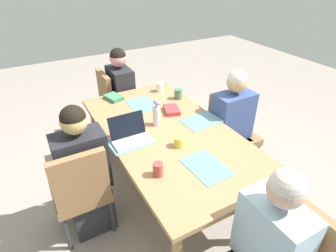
{
  "coord_description": "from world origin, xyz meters",
  "views": [
    {
      "loc": [
        1.84,
        -1.02,
        2.09
      ],
      "look_at": [
        0.0,
        0.0,
        0.8
      ],
      "focal_mm": 29.62,
      "sensor_mm": 36.0,
      "label": 1
    }
  ],
  "objects_px": {
    "person_far_right_near": "(231,131)",
    "coffee_mug_centre_left": "(178,94)",
    "person_near_left_mid": "(85,178)",
    "coffee_mug_centre_right": "(160,87)",
    "person_head_left_left_near": "(122,100)",
    "chair_near_left_mid": "(81,188)",
    "dining_table": "(168,138)",
    "chair_far_right_near": "(230,128)",
    "flower_vase": "(157,112)",
    "laptop_near_left_mid": "(130,136)",
    "coffee_mug_near_left": "(179,142)",
    "coffee_mug_near_right": "(158,169)",
    "chair_head_left_left_near": "(115,101)",
    "book_red_cover": "(114,97)",
    "book_blue_cover": "(172,110)"
  },
  "relations": [
    {
      "from": "chair_far_right_near",
      "to": "book_blue_cover",
      "type": "height_order",
      "value": "chair_far_right_near"
    },
    {
      "from": "flower_vase",
      "to": "book_blue_cover",
      "type": "xyz_separation_m",
      "value": [
        -0.15,
        0.24,
        -0.11
      ]
    },
    {
      "from": "flower_vase",
      "to": "book_red_cover",
      "type": "bearing_deg",
      "value": -166.61
    },
    {
      "from": "chair_head_left_left_near",
      "to": "flower_vase",
      "type": "bearing_deg",
      "value": 1.14
    },
    {
      "from": "chair_near_left_mid",
      "to": "chair_far_right_near",
      "type": "height_order",
      "value": "same"
    },
    {
      "from": "person_near_left_mid",
      "to": "coffee_mug_centre_right",
      "type": "bearing_deg",
      "value": 125.35
    },
    {
      "from": "coffee_mug_centre_right",
      "to": "book_red_cover",
      "type": "distance_m",
      "value": 0.55
    },
    {
      "from": "person_near_left_mid",
      "to": "chair_far_right_near",
      "type": "distance_m",
      "value": 1.6
    },
    {
      "from": "chair_near_left_mid",
      "to": "chair_far_right_near",
      "type": "xyz_separation_m",
      "value": [
        -0.14,
        1.65,
        0.0
      ]
    },
    {
      "from": "coffee_mug_centre_right",
      "to": "book_red_cover",
      "type": "xyz_separation_m",
      "value": [
        -0.06,
        -0.54,
        -0.03
      ]
    },
    {
      "from": "chair_far_right_near",
      "to": "flower_vase",
      "type": "bearing_deg",
      "value": -94.86
    },
    {
      "from": "coffee_mug_near_right",
      "to": "coffee_mug_centre_left",
      "type": "bearing_deg",
      "value": 142.93
    },
    {
      "from": "chair_far_right_near",
      "to": "flower_vase",
      "type": "xyz_separation_m",
      "value": [
        -0.07,
        -0.85,
        0.39
      ]
    },
    {
      "from": "person_head_left_left_near",
      "to": "coffee_mug_centre_left",
      "type": "bearing_deg",
      "value": 29.6
    },
    {
      "from": "chair_head_left_left_near",
      "to": "person_near_left_mid",
      "type": "distance_m",
      "value": 1.48
    },
    {
      "from": "person_head_left_left_near",
      "to": "chair_near_left_mid",
      "type": "xyz_separation_m",
      "value": [
        1.31,
        -0.85,
        -0.03
      ]
    },
    {
      "from": "chair_head_left_left_near",
      "to": "flower_vase",
      "type": "distance_m",
      "value": 1.22
    },
    {
      "from": "coffee_mug_near_left",
      "to": "coffee_mug_near_right",
      "type": "relative_size",
      "value": 0.84
    },
    {
      "from": "person_near_left_mid",
      "to": "book_red_cover",
      "type": "height_order",
      "value": "person_near_left_mid"
    },
    {
      "from": "coffee_mug_centre_right",
      "to": "coffee_mug_near_right",
      "type": "bearing_deg",
      "value": -27.98
    },
    {
      "from": "person_near_left_mid",
      "to": "person_far_right_near",
      "type": "xyz_separation_m",
      "value": [
        0.01,
        1.53,
        0.0
      ]
    },
    {
      "from": "book_red_cover",
      "to": "book_blue_cover",
      "type": "xyz_separation_m",
      "value": [
        0.56,
        0.41,
        -0.0
      ]
    },
    {
      "from": "chair_far_right_near",
      "to": "person_far_right_near",
      "type": "relative_size",
      "value": 0.75
    },
    {
      "from": "chair_head_left_left_near",
      "to": "flower_vase",
      "type": "height_order",
      "value": "flower_vase"
    },
    {
      "from": "person_near_left_mid",
      "to": "coffee_mug_centre_right",
      "type": "distance_m",
      "value": 1.39
    },
    {
      "from": "chair_head_left_left_near",
      "to": "person_far_right_near",
      "type": "bearing_deg",
      "value": 32.04
    },
    {
      "from": "person_near_left_mid",
      "to": "book_blue_cover",
      "type": "xyz_separation_m",
      "value": [
        -0.29,
        0.98,
        0.25
      ]
    },
    {
      "from": "chair_head_left_left_near",
      "to": "laptop_near_left_mid",
      "type": "bearing_deg",
      "value": -12.84
    },
    {
      "from": "book_red_cover",
      "to": "coffee_mug_near_right",
      "type": "bearing_deg",
      "value": -22.16
    },
    {
      "from": "coffee_mug_near_left",
      "to": "coffee_mug_near_right",
      "type": "height_order",
      "value": "coffee_mug_near_right"
    },
    {
      "from": "person_head_left_left_near",
      "to": "coffee_mug_near_right",
      "type": "relative_size",
      "value": 11.51
    },
    {
      "from": "chair_far_right_near",
      "to": "flower_vase",
      "type": "distance_m",
      "value": 0.94
    },
    {
      "from": "person_head_left_left_near",
      "to": "chair_near_left_mid",
      "type": "distance_m",
      "value": 1.56
    },
    {
      "from": "chair_far_right_near",
      "to": "coffee_mug_centre_right",
      "type": "distance_m",
      "value": 0.92
    },
    {
      "from": "coffee_mug_centre_left",
      "to": "coffee_mug_centre_right",
      "type": "height_order",
      "value": "coffee_mug_centre_left"
    },
    {
      "from": "person_near_left_mid",
      "to": "coffee_mug_centre_left",
      "type": "bearing_deg",
      "value": 113.48
    },
    {
      "from": "chair_near_left_mid",
      "to": "coffee_mug_centre_right",
      "type": "xyz_separation_m",
      "value": [
        -0.86,
        1.17,
        0.31
      ]
    },
    {
      "from": "flower_vase",
      "to": "coffee_mug_near_right",
      "type": "xyz_separation_m",
      "value": [
        0.63,
        -0.31,
        -0.08
      ]
    },
    {
      "from": "coffee_mug_near_left",
      "to": "book_blue_cover",
      "type": "bearing_deg",
      "value": 156.35
    },
    {
      "from": "person_near_left_mid",
      "to": "dining_table",
      "type": "bearing_deg",
      "value": 89.36
    },
    {
      "from": "person_far_right_near",
      "to": "coffee_mug_centre_left",
      "type": "relative_size",
      "value": 10.91
    },
    {
      "from": "flower_vase",
      "to": "laptop_near_left_mid",
      "type": "height_order",
      "value": "flower_vase"
    },
    {
      "from": "dining_table",
      "to": "person_far_right_near",
      "type": "bearing_deg",
      "value": 89.71
    },
    {
      "from": "chair_head_left_left_near",
      "to": "coffee_mug_near_right",
      "type": "xyz_separation_m",
      "value": [
        1.78,
        -0.29,
        0.31
      ]
    },
    {
      "from": "chair_near_left_mid",
      "to": "coffee_mug_centre_left",
      "type": "xyz_separation_m",
      "value": [
        -0.59,
        1.26,
        0.31
      ]
    },
    {
      "from": "coffee_mug_near_right",
      "to": "chair_far_right_near",
      "type": "bearing_deg",
      "value": 115.54
    },
    {
      "from": "coffee_mug_centre_left",
      "to": "coffee_mug_centre_right",
      "type": "bearing_deg",
      "value": -162.75
    },
    {
      "from": "chair_head_left_left_near",
      "to": "book_red_cover",
      "type": "relative_size",
      "value": 4.5
    },
    {
      "from": "person_near_left_mid",
      "to": "chair_far_right_near",
      "type": "relative_size",
      "value": 1.33
    },
    {
      "from": "flower_vase",
      "to": "coffee_mug_centre_right",
      "type": "xyz_separation_m",
      "value": [
        -0.65,
        0.37,
        -0.08
      ]
    }
  ]
}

